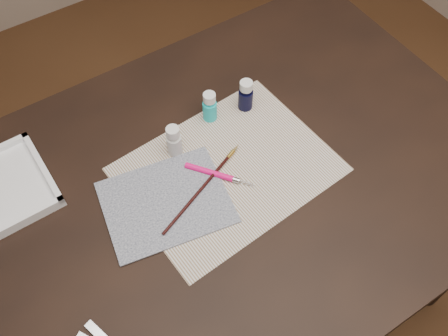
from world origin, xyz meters
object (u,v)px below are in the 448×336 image
paper (228,169)px  paint_bottle_navy (246,95)px  paint_bottle_cyan (210,107)px  paint_bottle_white (174,141)px  canvas (166,202)px

paper → paint_bottle_navy: size_ratio=5.26×
paint_bottle_cyan → paint_bottle_navy: paint_bottle_navy is taller
paint_bottle_white → paint_bottle_cyan: 0.13m
paper → canvas: size_ratio=1.72×
canvas → paint_bottle_white: bearing=51.8°
paper → canvas: (-0.16, -0.00, 0.00)m
canvas → paper: bearing=0.2°
paint_bottle_cyan → paint_bottle_navy: bearing=-11.0°
canvas → paint_bottle_cyan: paint_bottle_cyan is taller
paint_bottle_white → paint_bottle_cyan: size_ratio=1.02×
paper → paint_bottle_cyan: 0.16m
paper → paint_bottle_navy: bearing=44.0°
paper → paint_bottle_navy: 0.20m
paper → paint_bottle_cyan: size_ratio=5.46×
paper → canvas: 0.16m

